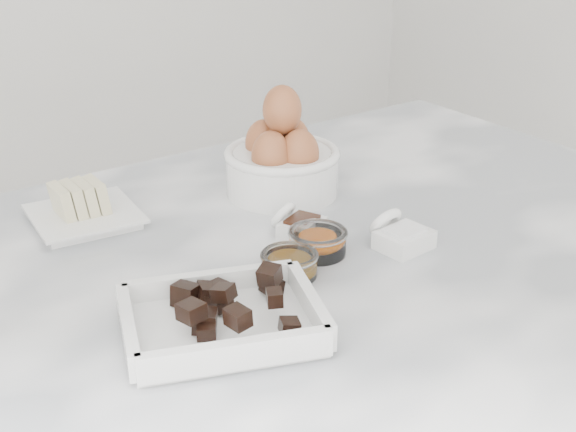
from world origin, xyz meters
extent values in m
cube|color=white|center=(0.00, 0.00, 0.92)|extent=(1.20, 0.80, 0.04)
cube|color=white|center=(-0.15, -0.09, 0.95)|extent=(0.22, 0.19, 0.01)
cube|color=white|center=(-0.15, 0.24, 0.95)|extent=(0.13, 0.13, 0.01)
cube|color=white|center=(-0.15, 0.24, 0.95)|extent=(0.14, 0.14, 0.00)
cylinder|color=white|center=(0.10, 0.15, 0.96)|extent=(0.07, 0.07, 0.04)
cylinder|color=white|center=(0.10, 0.15, 0.98)|extent=(0.06, 0.06, 0.01)
cylinder|color=white|center=(0.11, 0.17, 0.97)|extent=(0.16, 0.16, 0.06)
torus|color=white|center=(0.11, 0.17, 1.00)|extent=(0.16, 0.16, 0.01)
ellipsoid|color=brown|center=(0.14, 0.18, 1.01)|extent=(0.05, 0.05, 0.07)
ellipsoid|color=brown|center=(0.08, 0.17, 1.01)|extent=(0.05, 0.05, 0.07)
ellipsoid|color=brown|center=(0.11, 0.20, 1.01)|extent=(0.05, 0.05, 0.07)
ellipsoid|color=brown|center=(0.11, 0.14, 1.01)|extent=(0.05, 0.05, 0.07)
ellipsoid|color=brown|center=(0.11, 0.17, 1.06)|extent=(0.05, 0.05, 0.07)
cylinder|color=white|center=(-0.02, -0.03, 0.95)|extent=(0.06, 0.06, 0.03)
torus|color=white|center=(-0.02, -0.03, 0.97)|extent=(0.07, 0.07, 0.01)
cylinder|color=#BF770D|center=(-0.02, -0.03, 0.95)|extent=(0.05, 0.05, 0.01)
cylinder|color=white|center=(0.04, -0.01, 0.95)|extent=(0.07, 0.07, 0.03)
torus|color=white|center=(0.04, -0.01, 0.97)|extent=(0.07, 0.07, 0.01)
ellipsoid|color=#ED5807|center=(0.04, -0.01, 0.96)|extent=(0.05, 0.05, 0.02)
cube|color=white|center=(0.05, 0.04, 0.95)|extent=(0.07, 0.06, 0.02)
cube|color=black|center=(0.05, 0.04, 0.96)|extent=(0.05, 0.05, 0.00)
torus|color=white|center=(0.04, 0.07, 0.96)|extent=(0.05, 0.05, 0.04)
cube|color=white|center=(0.13, -0.06, 0.95)|extent=(0.07, 0.06, 0.02)
cube|color=white|center=(0.13, -0.06, 0.96)|extent=(0.05, 0.04, 0.00)
torus|color=white|center=(0.13, -0.02, 0.96)|extent=(0.05, 0.04, 0.04)
camera|label=1|loc=(-0.49, -0.68, 1.37)|focal=50.00mm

